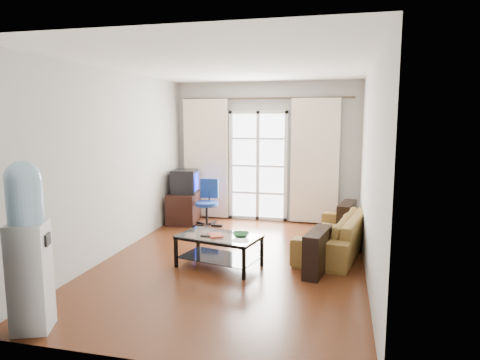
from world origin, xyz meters
name	(u,v)px	position (x,y,z in m)	size (l,w,h in m)	color
floor	(233,261)	(0.00, 0.00, 0.00)	(5.20, 5.20, 0.00)	#5A2C15
ceiling	(233,66)	(0.00, 0.00, 2.70)	(5.20, 5.20, 0.00)	white
wall_back	(266,152)	(0.00, 2.60, 1.35)	(3.60, 0.02, 2.70)	#B3B2AA
wall_front	(151,204)	(0.00, -2.60, 1.35)	(3.60, 0.02, 2.70)	#B3B2AA
wall_left	(114,163)	(-1.80, 0.00, 1.35)	(0.02, 5.20, 2.70)	#B3B2AA
wall_right	(370,171)	(1.80, 0.00, 1.35)	(0.02, 5.20, 2.70)	#B3B2AA
french_door	(258,166)	(-0.15, 2.54, 1.07)	(1.16, 0.06, 2.15)	white
curtain_rod	(266,98)	(0.00, 2.50, 2.38)	(0.04, 0.04, 3.30)	#4C3F2D
curtain_left	(206,159)	(-1.20, 2.48, 1.20)	(0.90, 0.07, 2.35)	#FFECCD
curtain_right	(315,161)	(0.95, 2.48, 1.20)	(0.90, 0.07, 2.35)	#FFECCD
radiator	(306,206)	(0.80, 2.50, 0.33)	(0.64, 0.12, 0.64)	gray
sofa	(334,233)	(1.37, 0.81, 0.29)	(1.14, 2.09, 0.58)	brown
coffee_table	(219,247)	(-0.13, -0.26, 0.28)	(1.20, 0.85, 0.44)	silver
bowl	(241,235)	(0.17, -0.26, 0.47)	(0.27, 0.27, 0.06)	green
book	(209,236)	(-0.24, -0.34, 0.45)	(0.27, 0.29, 0.02)	maroon
remote	(206,236)	(-0.28, -0.35, 0.45)	(0.16, 0.04, 0.02)	black
tv_stand	(184,208)	(-1.51, 2.00, 0.29)	(0.52, 0.79, 0.58)	black
crt_tv	(184,181)	(-1.51, 2.02, 0.80)	(0.55, 0.55, 0.45)	black
task_chair	(207,213)	(-0.96, 1.80, 0.26)	(0.61, 0.61, 0.87)	black
water_cooler	(28,243)	(-1.37, -2.35, 0.86)	(0.43, 0.43, 1.64)	#BBBEC1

